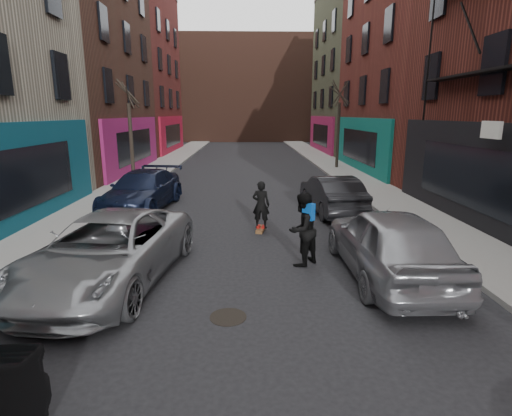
{
  "coord_description": "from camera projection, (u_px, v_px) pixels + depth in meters",
  "views": [
    {
      "loc": [
        -0.11,
        -3.57,
        3.76
      ],
      "look_at": [
        0.12,
        5.53,
        1.6
      ],
      "focal_mm": 28.0,
      "sensor_mm": 36.0,
      "label": 1
    }
  ],
  "objects": [
    {
      "name": "tree_right_far",
      "position": [
        339.0,
        117.0,
        27.02
      ],
      "size": [
        2.0,
        2.0,
        6.8
      ],
      "primitive_type": null,
      "color": "black",
      "rests_on": "sidewalk_right"
    },
    {
      "name": "sidewalk_left",
      "position": [
        173.0,
        159.0,
        33.36
      ],
      "size": [
        2.5,
        84.0,
        0.13
      ],
      "primitive_type": "cube",
      "color": "gray",
      "rests_on": "ground"
    },
    {
      "name": "parked_left_far",
      "position": [
        109.0,
        250.0,
        8.93
      ],
      "size": [
        3.31,
        5.87,
        1.55
      ],
      "primitive_type": "imported",
      "rotation": [
        0.0,
        0.0,
        -0.14
      ],
      "color": "gray",
      "rests_on": "ground"
    },
    {
      "name": "skateboarder",
      "position": [
        261.0,
        205.0,
        12.94
      ],
      "size": [
        0.63,
        0.48,
        1.56
      ],
      "primitive_type": "imported",
      "rotation": [
        0.0,
        0.0,
        2.93
      ],
      "color": "black",
      "rests_on": "skateboard"
    },
    {
      "name": "parked_left_end",
      "position": [
        142.0,
        190.0,
        15.97
      ],
      "size": [
        2.8,
        5.47,
        1.52
      ],
      "primitive_type": "imported",
      "rotation": [
        0.0,
        0.0,
        -0.13
      ],
      "color": "black",
      "rests_on": "ground"
    },
    {
      "name": "skateboard",
      "position": [
        261.0,
        229.0,
        13.13
      ],
      "size": [
        0.38,
        0.83,
        0.1
      ],
      "primitive_type": "cube",
      "rotation": [
        0.0,
        0.0,
        -0.21
      ],
      "color": "brown",
      "rests_on": "ground"
    },
    {
      "name": "parked_right_far",
      "position": [
        389.0,
        242.0,
        9.26
      ],
      "size": [
        2.04,
        4.97,
        1.69
      ],
      "primitive_type": "imported",
      "rotation": [
        0.0,
        0.0,
        3.15
      ],
      "color": "gray",
      "rests_on": "ground"
    },
    {
      "name": "manhole",
      "position": [
        228.0,
        317.0,
        7.55
      ],
      "size": [
        0.75,
        0.75,
        0.01
      ],
      "primitive_type": "cylinder",
      "rotation": [
        0.0,
        0.0,
        0.07
      ],
      "color": "black",
      "rests_on": "ground"
    },
    {
      "name": "parked_right_end",
      "position": [
        331.0,
        194.0,
        15.45
      ],
      "size": [
        1.93,
        4.53,
        1.45
      ],
      "primitive_type": "imported",
      "rotation": [
        0.0,
        0.0,
        3.23
      ],
      "color": "black",
      "rests_on": "ground"
    },
    {
      "name": "pedestrian",
      "position": [
        302.0,
        229.0,
        9.98
      ],
      "size": [
        1.14,
        1.14,
        1.86
      ],
      "rotation": [
        0.0,
        0.0,
        3.92
      ],
      "color": "black",
      "rests_on": "ground"
    },
    {
      "name": "sidewalk_right",
      "position": [
        321.0,
        159.0,
        33.66
      ],
      "size": [
        2.5,
        84.0,
        0.13
      ],
      "primitive_type": "cube",
      "color": "gray",
      "rests_on": "ground"
    },
    {
      "name": "tree_left_far",
      "position": [
        130.0,
        121.0,
        20.92
      ],
      "size": [
        2.0,
        2.0,
        6.5
      ],
      "primitive_type": null,
      "color": "black",
      "rests_on": "sidewalk_left"
    },
    {
      "name": "building_far",
      "position": [
        246.0,
        90.0,
        57.2
      ],
      "size": [
        40.0,
        10.0,
        14.0
      ],
      "primitive_type": "cube",
      "color": "#47281E",
      "rests_on": "ground"
    }
  ]
}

